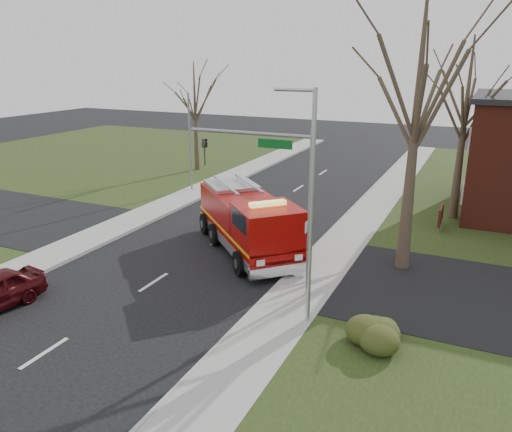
% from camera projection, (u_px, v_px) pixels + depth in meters
% --- Properties ---
extents(ground, '(120.00, 120.00, 0.00)m').
position_uv_depth(ground, '(154.00, 282.00, 21.60)').
color(ground, black).
rests_on(ground, ground).
extents(sidewalk_right, '(2.40, 80.00, 0.15)m').
position_uv_depth(sidewalk_right, '(287.00, 310.00, 19.08)').
color(sidewalk_right, gray).
rests_on(sidewalk_right, ground).
extents(sidewalk_left, '(2.40, 80.00, 0.15)m').
position_uv_depth(sidewalk_left, '(48.00, 258.00, 24.07)').
color(sidewalk_left, gray).
rests_on(sidewalk_left, ground).
extents(health_center_sign, '(0.12, 2.00, 1.40)m').
position_uv_depth(health_center_sign, '(441.00, 215.00, 27.90)').
color(health_center_sign, '#451310').
rests_on(health_center_sign, ground).
extents(hedge_corner, '(2.80, 2.00, 0.90)m').
position_uv_depth(hedge_corner, '(353.00, 326.00, 16.93)').
color(hedge_corner, '#2E3E16').
rests_on(hedge_corner, lawn_right).
extents(bare_tree_near, '(6.00, 6.00, 12.00)m').
position_uv_depth(bare_tree_near, '(417.00, 105.00, 20.71)').
color(bare_tree_near, '#392C22').
rests_on(bare_tree_near, ground).
extents(bare_tree_far, '(5.25, 5.25, 10.50)m').
position_uv_depth(bare_tree_far, '(466.00, 110.00, 28.16)').
color(bare_tree_far, '#392C22').
rests_on(bare_tree_far, ground).
extents(bare_tree_left, '(4.50, 4.50, 9.00)m').
position_uv_depth(bare_tree_left, '(195.00, 105.00, 41.22)').
color(bare_tree_left, '#392C22').
rests_on(bare_tree_left, ground).
extents(traffic_signal_mast, '(5.29, 0.18, 6.80)m').
position_uv_depth(traffic_signal_mast, '(280.00, 181.00, 19.37)').
color(traffic_signal_mast, gray).
rests_on(traffic_signal_mast, ground).
extents(streetlight_pole, '(1.48, 0.16, 8.40)m').
position_uv_depth(streetlight_pole, '(310.00, 204.00, 16.91)').
color(streetlight_pole, '#B7BABF').
rests_on(streetlight_pole, ground).
extents(utility_pole_far, '(0.14, 0.14, 7.00)m').
position_uv_depth(utility_pole_far, '(190.00, 143.00, 35.37)').
color(utility_pole_far, gray).
rests_on(utility_pole_far, ground).
extents(fire_engine, '(7.70, 7.63, 3.26)m').
position_uv_depth(fire_engine, '(248.00, 223.00, 24.69)').
color(fire_engine, '#9A0907').
rests_on(fire_engine, ground).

